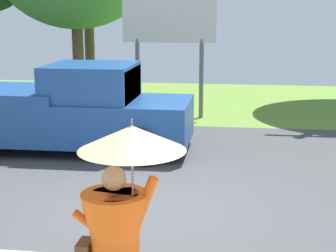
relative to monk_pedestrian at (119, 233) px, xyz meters
name	(u,v)px	position (x,y,z in m)	size (l,w,h in m)	color
ground_plane	(175,160)	(-0.27, 6.30, -1.13)	(40.00, 22.00, 0.20)	#424244
monk_pedestrian	(119,233)	(0.00, 0.00, 0.00)	(1.05, 0.95, 2.13)	#E55B19
pickup_truck	(71,111)	(-2.58, 6.63, -0.21)	(5.20, 2.28, 1.88)	#1E478C
roadside_billboard	(169,26)	(-0.96, 10.48, 1.47)	(2.60, 0.12, 3.50)	slate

